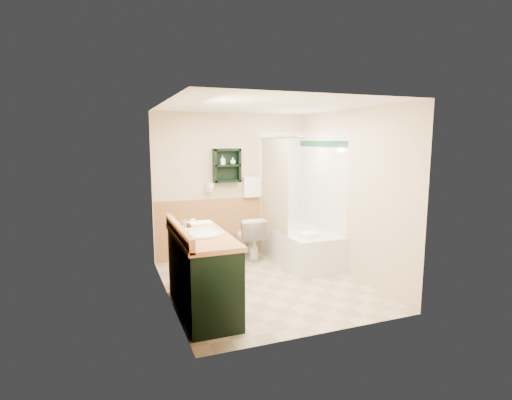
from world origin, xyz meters
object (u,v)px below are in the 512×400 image
object	(u,v)px
vanity_book	(179,219)
soap_bottle_a	(222,163)
soap_bottle_b	(233,162)
wall_shelf	(227,165)
vanity	(202,273)
toilet	(248,238)
hair_dryer	(209,187)
bathtub	(301,246)

from	to	relation	value
vanity_book	soap_bottle_a	xyz separation A→B (m)	(0.98, 1.47, 0.58)
soap_bottle_a	soap_bottle_b	distance (m)	0.18
wall_shelf	vanity	world-z (taller)	wall_shelf
vanity	toilet	distance (m)	2.08
wall_shelf	hair_dryer	bearing A→B (deg)	175.24
bathtub	wall_shelf	bearing A→B (deg)	146.51
toilet	soap_bottle_a	size ratio (longest dim) A/B	4.88
hair_dryer	vanity_book	world-z (taller)	hair_dryer
vanity_book	hair_dryer	bearing A→B (deg)	38.43
wall_shelf	toilet	world-z (taller)	wall_shelf
hair_dryer	soap_bottle_b	xyz separation A→B (m)	(0.40, -0.03, 0.41)
wall_shelf	vanity_book	distance (m)	1.89
toilet	vanity	bearing A→B (deg)	56.93
wall_shelf	vanity	xyz separation A→B (m)	(-0.89, -1.92, -1.09)
vanity_book	soap_bottle_b	size ratio (longest dim) A/B	1.73
hair_dryer	bathtub	distance (m)	1.77
soap_bottle_b	soap_bottle_a	bearing A→B (deg)	180.00
wall_shelf	toilet	xyz separation A→B (m)	(0.29, -0.22, -1.20)
vanity	soap_bottle_a	world-z (taller)	soap_bottle_a
bathtub	toilet	xyz separation A→B (m)	(-0.74, 0.46, 0.09)
toilet	soap_bottle_b	distance (m)	1.29
hair_dryer	soap_bottle_b	size ratio (longest dim) A/B	2.08
soap_bottle_a	bathtub	bearing A→B (deg)	-31.40
wall_shelf	hair_dryer	size ratio (longest dim) A/B	2.29
vanity	vanity_book	distance (m)	0.74
vanity	toilet	world-z (taller)	vanity
soap_bottle_a	soap_bottle_b	world-z (taller)	soap_bottle_b
vanity	toilet	xyz separation A→B (m)	(1.18, 1.71, -0.10)
toilet	soap_bottle_a	world-z (taller)	soap_bottle_a
wall_shelf	soap_bottle_a	world-z (taller)	wall_shelf
wall_shelf	hair_dryer	distance (m)	0.46
vanity	vanity_book	bearing A→B (deg)	110.11
vanity	toilet	bearing A→B (deg)	55.26
vanity	soap_bottle_a	distance (m)	2.38
toilet	vanity_book	xyz separation A→B (m)	(-1.35, -1.26, 0.66)
hair_dryer	vanity_book	bearing A→B (deg)	-116.90
bathtub	toilet	distance (m)	0.87
toilet	wall_shelf	bearing A→B (deg)	-35.24
vanity	vanity_book	world-z (taller)	vanity_book
wall_shelf	toilet	distance (m)	1.25
hair_dryer	toilet	distance (m)	1.06
vanity	bathtub	distance (m)	2.30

